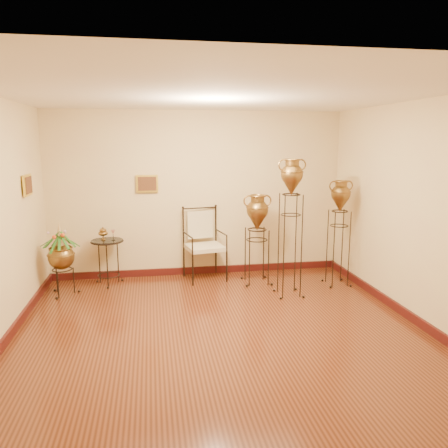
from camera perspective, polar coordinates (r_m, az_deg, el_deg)
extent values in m
plane|color=#5E2B16|center=(5.45, -0.33, -14.07)|extent=(5.00, 5.00, 0.00)
cube|color=#3E0F0E|center=(7.74, -3.30, -6.04)|extent=(5.00, 0.04, 0.12)
cube|color=#3E0F0E|center=(5.63, -26.93, -13.81)|extent=(0.04, 5.00, 0.12)
cube|color=#3E0F0E|center=(6.29, 23.02, -10.91)|extent=(0.04, 5.00, 0.12)
cube|color=yellow|center=(7.38, -10.01, 5.21)|extent=(0.36, 0.03, 0.29)
cube|color=yellow|center=(6.58, -24.28, 4.65)|extent=(0.03, 0.36, 0.29)
cube|color=beige|center=(7.30, -2.53, -3.07)|extent=(0.67, 0.64, 0.07)
cube|color=beige|center=(7.23, -2.55, -0.44)|extent=(0.45, 0.12, 0.47)
cylinder|color=black|center=(7.25, -15.02, -2.11)|extent=(0.50, 0.50, 0.02)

